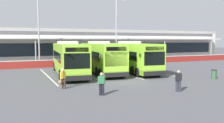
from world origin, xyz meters
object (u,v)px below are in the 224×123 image
object	(u,v)px
coach_bus_leftmost	(69,59)
coach_bus_left_centre	(101,58)
coach_bus_centre	(132,57)
pedestrian_child	(178,80)
pedestrian_in_dark_coat	(102,83)
lamp_post_centre	(116,26)
lamp_post_west	(39,24)
litter_bin	(214,74)
pedestrian_with_handbag	(63,78)

from	to	relation	value
coach_bus_leftmost	coach_bus_left_centre	size ratio (longest dim) A/B	1.00
coach_bus_left_centre	coach_bus_centre	distance (m)	3.97
coach_bus_left_centre	pedestrian_child	xyz separation A→B (m)	(1.57, -12.54, -0.91)
pedestrian_child	pedestrian_in_dark_coat	bearing A→B (deg)	169.00
coach_bus_centre	pedestrian_in_dark_coat	size ratio (longest dim) A/B	7.62
coach_bus_left_centre	lamp_post_centre	bearing A→B (deg)	56.70
coach_bus_left_centre	lamp_post_west	world-z (taller)	lamp_post_west
coach_bus_left_centre	coach_bus_leftmost	bearing A→B (deg)	-172.00
litter_bin	pedestrian_with_handbag	bearing A→B (deg)	176.08
coach_bus_centre	pedestrian_in_dark_coat	xyz separation A→B (m)	(-8.10, -10.75, -0.91)
pedestrian_with_handbag	pedestrian_child	distance (m)	8.99
litter_bin	pedestrian_child	bearing A→B (deg)	-154.54
coach_bus_left_centre	pedestrian_in_dark_coat	xyz separation A→B (m)	(-4.20, -11.42, -0.91)
coach_bus_leftmost	lamp_post_centre	xyz separation A→B (m)	(10.65, 10.63, 4.50)
litter_bin	coach_bus_left_centre	bearing A→B (deg)	133.82
lamp_post_west	lamp_post_centre	distance (m)	12.66
coach_bus_leftmost	litter_bin	distance (m)	15.45
coach_bus_centre	pedestrian_with_handbag	size ratio (longest dim) A/B	7.62
pedestrian_in_dark_coat	coach_bus_left_centre	bearing A→B (deg)	69.83
coach_bus_left_centre	pedestrian_in_dark_coat	world-z (taller)	coach_bus_left_centre
litter_bin	lamp_post_centre	bearing A→B (deg)	96.37
pedestrian_in_dark_coat	pedestrian_with_handbag	bearing A→B (deg)	121.62
coach_bus_centre	lamp_post_centre	distance (m)	11.95
pedestrian_with_handbag	pedestrian_in_dark_coat	bearing A→B (deg)	-58.38
coach_bus_leftmost	pedestrian_child	size ratio (longest dim) A/B	7.62
pedestrian_with_handbag	coach_bus_leftmost	bearing A→B (deg)	73.66
lamp_post_centre	litter_bin	distance (m)	20.17
pedestrian_in_dark_coat	lamp_post_west	xyz separation A→B (m)	(-1.85, 21.37, 5.42)
coach_bus_left_centre	lamp_post_west	bearing A→B (deg)	121.30
lamp_post_west	pedestrian_in_dark_coat	bearing A→B (deg)	-85.06
coach_bus_leftmost	pedestrian_with_handbag	size ratio (longest dim) A/B	7.62
coach_bus_centre	lamp_post_west	size ratio (longest dim) A/B	1.12
pedestrian_child	coach_bus_leftmost	bearing A→B (deg)	115.10
pedestrian_in_dark_coat	coach_bus_leftmost	bearing A→B (deg)	89.17
lamp_post_west	litter_bin	world-z (taller)	lamp_post_west
pedestrian_with_handbag	coach_bus_centre	bearing A→B (deg)	36.18
coach_bus_centre	lamp_post_west	xyz separation A→B (m)	(-9.95, 10.61, 4.50)
coach_bus_centre	lamp_post_west	bearing A→B (deg)	133.17
pedestrian_with_handbag	coach_bus_left_centre	bearing A→B (deg)	52.35
coach_bus_leftmost	coach_bus_centre	size ratio (longest dim) A/B	1.00
pedestrian_with_handbag	lamp_post_west	bearing A→B (deg)	89.36
lamp_post_west	coach_bus_left_centre	bearing A→B (deg)	-58.70
coach_bus_leftmost	pedestrian_in_dark_coat	bearing A→B (deg)	-90.83
coach_bus_centre	pedestrian_child	world-z (taller)	coach_bus_centre
pedestrian_with_handbag	litter_bin	world-z (taller)	pedestrian_with_handbag
pedestrian_with_handbag	lamp_post_west	world-z (taller)	lamp_post_west
coach_bus_leftmost	coach_bus_centre	world-z (taller)	same
pedestrian_in_dark_coat	pedestrian_child	distance (m)	5.88
pedestrian_in_dark_coat	litter_bin	distance (m)	13.16
coach_bus_leftmost	lamp_post_west	world-z (taller)	lamp_post_west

